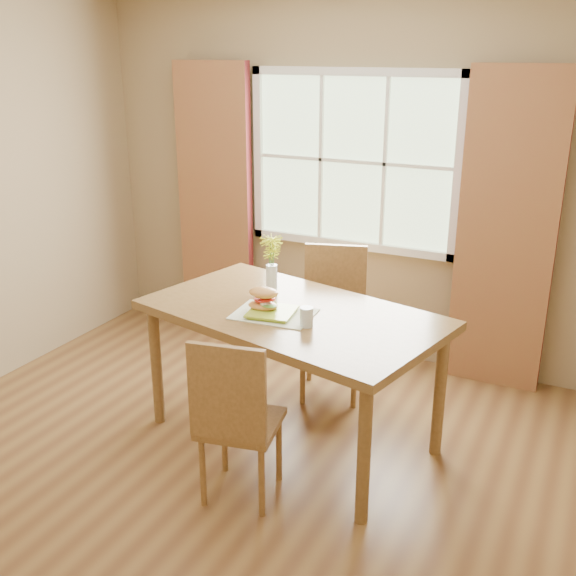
{
  "coord_description": "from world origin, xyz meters",
  "views": [
    {
      "loc": [
        1.76,
        -2.81,
        2.29
      ],
      "look_at": [
        0.17,
        0.43,
        1.0
      ],
      "focal_mm": 42.0,
      "sensor_mm": 36.0,
      "label": 1
    }
  ],
  "objects_px": {
    "chair_near": "(235,415)",
    "chair_far": "(333,314)",
    "water_glass": "(307,317)",
    "dining_table": "(292,324)",
    "croissant_sandwich": "(263,299)",
    "flower_vase": "(272,257)"
  },
  "relations": [
    {
      "from": "water_glass",
      "to": "flower_vase",
      "type": "bearing_deg",
      "value": 136.25
    },
    {
      "from": "dining_table",
      "to": "water_glass",
      "type": "relative_size",
      "value": 17.24
    },
    {
      "from": "flower_vase",
      "to": "dining_table",
      "type": "bearing_deg",
      "value": -42.46
    },
    {
      "from": "chair_near",
      "to": "flower_vase",
      "type": "relative_size",
      "value": 2.63
    },
    {
      "from": "croissant_sandwich",
      "to": "water_glass",
      "type": "relative_size",
      "value": 1.76
    },
    {
      "from": "water_glass",
      "to": "croissant_sandwich",
      "type": "bearing_deg",
      "value": 165.99
    },
    {
      "from": "water_glass",
      "to": "flower_vase",
      "type": "relative_size",
      "value": 0.3
    },
    {
      "from": "chair_near",
      "to": "dining_table",
      "type": "bearing_deg",
      "value": 80.48
    },
    {
      "from": "chair_near",
      "to": "croissant_sandwich",
      "type": "bearing_deg",
      "value": 93.41
    },
    {
      "from": "croissant_sandwich",
      "to": "flower_vase",
      "type": "relative_size",
      "value": 0.54
    },
    {
      "from": "dining_table",
      "to": "flower_vase",
      "type": "bearing_deg",
      "value": 150.69
    },
    {
      "from": "chair_near",
      "to": "chair_far",
      "type": "xyz_separation_m",
      "value": [
        -0.04,
        1.41,
        0.04
      ]
    },
    {
      "from": "croissant_sandwich",
      "to": "water_glass",
      "type": "bearing_deg",
      "value": -21.53
    },
    {
      "from": "chair_near",
      "to": "flower_vase",
      "type": "bearing_deg",
      "value": 95.28
    },
    {
      "from": "croissant_sandwich",
      "to": "flower_vase",
      "type": "bearing_deg",
      "value": 101.89
    },
    {
      "from": "chair_near",
      "to": "water_glass",
      "type": "distance_m",
      "value": 0.66
    },
    {
      "from": "water_glass",
      "to": "flower_vase",
      "type": "distance_m",
      "value": 0.61
    },
    {
      "from": "croissant_sandwich",
      "to": "water_glass",
      "type": "distance_m",
      "value": 0.32
    },
    {
      "from": "dining_table",
      "to": "croissant_sandwich",
      "type": "xyz_separation_m",
      "value": [
        -0.14,
        -0.1,
        0.17
      ]
    },
    {
      "from": "chair_near",
      "to": "water_glass",
      "type": "relative_size",
      "value": 8.65
    },
    {
      "from": "chair_near",
      "to": "water_glass",
      "type": "bearing_deg",
      "value": 62.69
    },
    {
      "from": "water_glass",
      "to": "chair_near",
      "type": "bearing_deg",
      "value": -106.52
    }
  ]
}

